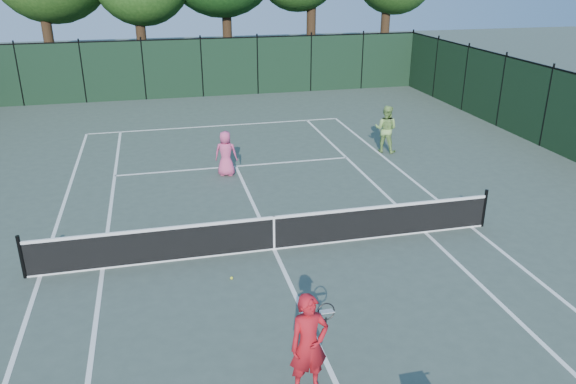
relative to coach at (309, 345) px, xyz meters
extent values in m
plane|color=#414F45|center=(0.50, 5.01, -0.91)|extent=(90.00, 90.00, 0.00)
cube|color=white|center=(-4.99, 5.01, -0.91)|extent=(0.10, 23.77, 0.01)
cube|color=white|center=(5.98, 5.01, -0.91)|extent=(0.10, 23.77, 0.01)
cube|color=white|center=(-3.62, 5.01, -0.91)|extent=(0.10, 23.77, 0.01)
cube|color=white|center=(4.61, 5.01, -0.91)|extent=(0.10, 23.77, 0.01)
cube|color=white|center=(0.50, 16.89, -0.91)|extent=(10.97, 0.10, 0.01)
cube|color=white|center=(0.50, 11.41, -0.91)|extent=(8.23, 0.10, 0.01)
cube|color=white|center=(0.50, 5.01, -0.91)|extent=(0.10, 12.80, 0.01)
cube|color=black|center=(0.50, 5.01, -0.46)|extent=(11.60, 0.03, 0.85)
cube|color=white|center=(0.50, 5.01, -0.04)|extent=(11.60, 0.05, 0.07)
cube|color=white|center=(0.50, 5.01, -0.89)|extent=(11.60, 0.05, 0.04)
cube|color=white|center=(0.50, 5.01, -0.46)|extent=(0.05, 0.04, 0.91)
cylinder|color=black|center=(-5.30, 5.01, -0.38)|extent=(0.09, 0.09, 1.06)
cylinder|color=black|center=(6.30, 5.01, -0.38)|extent=(0.09, 0.09, 1.06)
cube|color=black|center=(0.50, 23.01, 0.59)|extent=(24.00, 0.05, 3.00)
cylinder|color=black|center=(-7.50, 27.01, 1.49)|extent=(0.56, 0.56, 4.80)
cylinder|color=black|center=(-2.50, 26.81, 1.24)|extent=(0.56, 0.56, 4.30)
cylinder|color=black|center=(2.50, 27.31, 1.59)|extent=(0.56, 0.56, 5.00)
cylinder|color=black|center=(7.50, 26.61, 1.39)|extent=(0.56, 0.56, 4.60)
cylinder|color=black|center=(12.50, 27.11, 1.29)|extent=(0.56, 0.56, 4.40)
imported|color=red|center=(0.00, 0.00, 0.00)|extent=(0.71, 0.51, 1.82)
cylinder|color=black|center=(0.41, 0.40, 0.04)|extent=(0.03, 0.03, 0.30)
torus|color=black|center=(0.41, 0.40, 0.31)|extent=(0.30, 0.10, 0.30)
imported|color=#D74B7D|center=(0.07, 10.61, -0.14)|extent=(0.85, 0.68, 1.53)
imported|color=#8CBA5D|center=(6.26, 11.76, -0.02)|extent=(1.09, 1.05, 1.78)
sphere|color=#DCEE30|center=(-0.74, 3.83, -0.88)|extent=(0.07, 0.07, 0.07)
camera|label=1|loc=(-2.08, -7.18, 5.71)|focal=35.00mm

